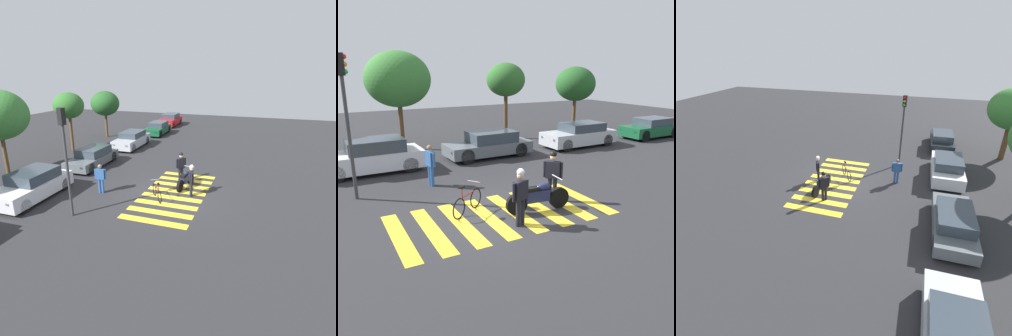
# 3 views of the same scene
# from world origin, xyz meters

# --- Properties ---
(ground_plane) EXTENTS (60.00, 60.00, 0.00)m
(ground_plane) POSITION_xyz_m (0.00, 0.00, 0.00)
(ground_plane) COLOR #2B2B2D
(police_motorcycle) EXTENTS (2.20, 0.62, 1.06)m
(police_motorcycle) POSITION_xyz_m (1.15, -0.27, 0.47)
(police_motorcycle) COLOR black
(police_motorcycle) RESTS_ON ground_plane
(leaning_bicycle) EXTENTS (1.37, 1.01, 0.99)m
(leaning_bicycle) POSITION_xyz_m (-0.89, 0.64, 0.37)
(leaning_bicycle) COLOR black
(leaning_bicycle) RESTS_ON ground_plane
(officer_on_foot) EXTENTS (0.50, 0.50, 1.77)m
(officer_on_foot) POSITION_xyz_m (2.07, 0.24, 1.02)
(officer_on_foot) COLOR black
(officer_on_foot) RESTS_ON ground_plane
(officer_by_motorcycle) EXTENTS (0.63, 0.34, 1.72)m
(officer_by_motorcycle) POSITION_xyz_m (0.12, -0.91, 0.99)
(officer_by_motorcycle) COLOR black
(officer_by_motorcycle) RESTS_ON ground_plane
(pedestrian_bystander) EXTENTS (0.27, 0.65, 1.62)m
(pedestrian_bystander) POSITION_xyz_m (-1.10, 3.79, 0.92)
(pedestrian_bystander) COLOR #2D5999
(pedestrian_bystander) RESTS_ON ground_plane
(crosswalk_stripes) EXTENTS (6.75, 3.25, 0.01)m
(crosswalk_stripes) POSITION_xyz_m (-0.00, 0.00, 0.00)
(crosswalk_stripes) COLOR yellow
(crosswalk_stripes) RESTS_ON ground_plane
(car_white_van) EXTENTS (4.36, 1.94, 1.47)m
(car_white_van) POSITION_xyz_m (-2.79, 6.78, 0.70)
(car_white_van) COLOR black
(car_white_van) RESTS_ON ground_plane
(car_grey_coupe) EXTENTS (4.39, 1.85, 1.30)m
(car_grey_coupe) POSITION_xyz_m (2.89, 6.87, 0.63)
(car_grey_coupe) COLOR black
(car_grey_coupe) RESTS_ON ground_plane
(car_silver_sedan) EXTENTS (4.40, 1.84, 1.36)m
(car_silver_sedan) POSITION_xyz_m (8.59, 6.61, 0.66)
(car_silver_sedan) COLOR black
(car_silver_sedan) RESTS_ON ground_plane
(car_green_compact) EXTENTS (4.06, 1.79, 1.28)m
(car_green_compact) POSITION_xyz_m (14.38, 6.43, 0.63)
(car_green_compact) COLOR black
(car_green_compact) RESTS_ON ground_plane
(car_red_convertible) EXTENTS (4.38, 1.94, 1.41)m
(car_red_convertible) POSITION_xyz_m (19.82, 6.88, 0.67)
(car_red_convertible) COLOR black
(car_red_convertible) RESTS_ON ground_plane
(traffic_light_pole) EXTENTS (0.34, 0.27, 4.88)m
(traffic_light_pole) POSITION_xyz_m (-3.81, 3.65, 3.23)
(traffic_light_pole) COLOR #38383D
(traffic_light_pole) RESTS_ON ground_plane
(street_tree_far) EXTENTS (2.42, 2.42, 4.72)m
(street_tree_far) POSITION_xyz_m (6.01, 10.83, 3.66)
(street_tree_far) COLOR brown
(street_tree_far) RESTS_ON ground_plane
(street_tree_end) EXTENTS (2.78, 2.78, 4.49)m
(street_tree_end) POSITION_xyz_m (11.57, 10.83, 3.30)
(street_tree_end) COLOR brown
(street_tree_end) RESTS_ON ground_plane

